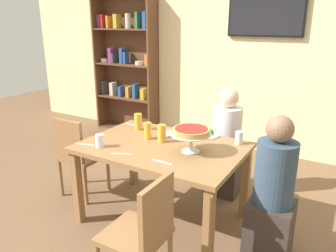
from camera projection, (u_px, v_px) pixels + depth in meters
ground_plane at (163, 217)px, 3.12m from camera, size 12.00×12.00×0.00m
rear_partition at (245, 50)px, 4.50m from camera, size 8.00×0.12×2.80m
dining_table at (162, 155)px, 2.92m from camera, size 1.41×0.98×0.74m
bookshelf at (127, 63)px, 5.34m from camera, size 1.10×0.30×2.21m
television at (266, 14)px, 4.15m from camera, size 0.97×0.05×0.56m
diner_head_east at (272, 198)px, 2.51m from camera, size 0.34×0.34×1.15m
diner_far_right at (226, 149)px, 3.45m from camera, size 0.34×0.34×1.15m
chair_head_west at (78, 153)px, 3.37m from camera, size 0.40×0.40×0.87m
chair_near_right at (143, 231)px, 2.12m from camera, size 0.40×0.40×0.87m
deep_dish_pizza_stand at (191, 133)px, 2.69m from camera, size 0.34×0.34×0.21m
salad_plate_near_diner at (175, 133)px, 3.16m from camera, size 0.20×0.20×0.06m
salad_plate_far_diner at (207, 134)px, 3.12m from camera, size 0.24×0.24×0.07m
beer_glass_amber_tall at (148, 131)px, 3.02m from camera, size 0.07×0.07×0.16m
beer_glass_amber_short at (162, 133)px, 2.94m from camera, size 0.08×0.08×0.16m
beer_glass_amber_spare at (138, 122)px, 3.28m from camera, size 0.08×0.08×0.16m
water_glass_clear_near at (239, 138)px, 2.90m from camera, size 0.07×0.07×0.11m
water_glass_clear_far at (100, 141)px, 2.83m from camera, size 0.08×0.08×0.11m
cutlery_fork_near at (121, 154)px, 2.70m from camera, size 0.17×0.08×0.00m
cutlery_knife_near at (162, 162)px, 2.54m from camera, size 0.18×0.03×0.00m
cutlery_fork_far at (133, 125)px, 3.45m from camera, size 0.18×0.03×0.00m
cutlery_knife_far at (85, 144)px, 2.90m from camera, size 0.18×0.06×0.00m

